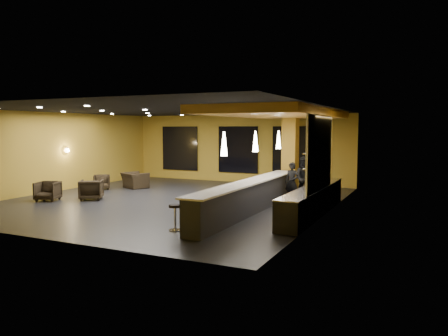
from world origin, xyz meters
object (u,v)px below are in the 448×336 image
at_px(armchair_a, 48,191).
at_px(bar_stool_4, 259,183).
at_px(prep_counter, 313,202).
at_px(armchair_b, 91,190).
at_px(pendant_2, 279,140).
at_px(staff_c, 321,179).
at_px(bar_counter, 250,198).
at_px(staff_a, 292,182).
at_px(pendant_0, 224,144).
at_px(column, 290,153).
at_px(bar_stool_2, 227,194).
at_px(bar_stool_3, 246,189).
at_px(bar_stool_0, 175,214).
at_px(bar_stool_1, 205,204).
at_px(staff_b, 305,179).
at_px(armchair_d, 135,180).
at_px(pendant_1, 255,141).
at_px(armchair_c, 102,182).

bearing_deg(armchair_a, bar_stool_4, 11.15).
bearing_deg(prep_counter, armchair_b, -175.32).
bearing_deg(pendant_2, armchair_a, -152.58).
bearing_deg(staff_c, armchair_a, -164.84).
height_order(bar_counter, bar_stool_4, bar_counter).
relative_size(staff_a, bar_stool_4, 1.82).
distance_m(staff_a, bar_stool_4, 1.85).
relative_size(prep_counter, pendant_0, 8.57).
bearing_deg(armchair_a, staff_a, 1.44).
relative_size(column, bar_stool_2, 4.05).
height_order(bar_counter, bar_stool_3, bar_counter).
relative_size(column, pendant_2, 5.00).
distance_m(bar_stool_0, bar_stool_1, 1.67).
height_order(column, armchair_b, column).
bearing_deg(prep_counter, armchair_a, -170.72).
height_order(prep_counter, pendant_0, pendant_0).
xyz_separation_m(pendant_2, armchair_a, (-7.96, -4.13, -1.98)).
distance_m(pendant_0, armchair_b, 7.12).
bearing_deg(bar_stool_2, staff_b, 56.14).
xyz_separation_m(armchair_a, bar_stool_3, (7.11, 2.88, 0.14)).
distance_m(bar_counter, armchair_a, 8.04).
xyz_separation_m(staff_c, armchair_d, (-8.70, -0.12, -0.49)).
height_order(bar_stool_2, bar_stool_4, bar_stool_2).
bearing_deg(bar_stool_3, pendant_2, 56.03).
bearing_deg(pendant_2, staff_c, 13.61).
bearing_deg(pendant_1, bar_stool_0, -102.71).
height_order(bar_counter, armchair_a, bar_counter).
distance_m(pendant_1, armchair_a, 8.36).
bearing_deg(armchair_d, pendant_1, -176.71).
xyz_separation_m(pendant_2, armchair_b, (-6.61, -3.21, -1.96)).
xyz_separation_m(pendant_1, armchair_d, (-7.11, 2.77, -1.99)).
bearing_deg(staff_c, bar_counter, -125.26).
bearing_deg(armchair_c, bar_stool_2, -55.28).
distance_m(column, staff_b, 2.08).
height_order(armchair_a, bar_stool_1, bar_stool_1).
height_order(armchair_a, armchair_d, armchair_a).
height_order(pendant_1, bar_stool_3, pendant_1).
height_order(pendant_0, staff_c, pendant_0).
distance_m(bar_counter, pendant_0, 2.72).
bearing_deg(armchair_a, pendant_0, -27.82).
xyz_separation_m(pendant_0, staff_c, (1.59, 5.38, -1.50)).
xyz_separation_m(column, armchair_c, (-8.23, -2.33, -1.42)).
relative_size(prep_counter, staff_b, 3.48).
bearing_deg(staff_b, armchair_d, 169.37).
xyz_separation_m(staff_b, armchair_d, (-8.18, 0.21, -0.50)).
distance_m(staff_a, staff_c, 1.23).
height_order(staff_b, bar_stool_4, staff_b).
distance_m(pendant_0, bar_stool_4, 5.75).
relative_size(staff_a, armchair_c, 2.06).
distance_m(staff_a, bar_stool_3, 1.75).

